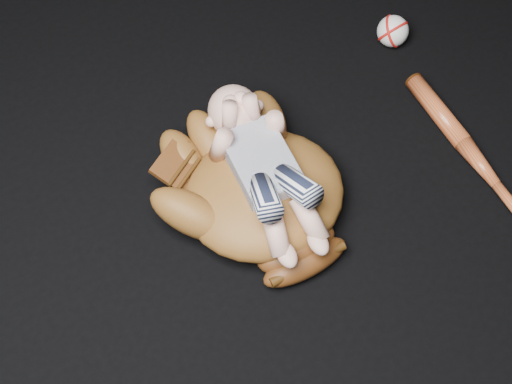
# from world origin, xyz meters

# --- Properties ---
(baseball_glove) EXTENTS (0.39, 0.45, 0.14)m
(baseball_glove) POSITION_xyz_m (-0.09, -0.01, 0.07)
(baseball_glove) COLOR #5D3613
(baseball_glove) RESTS_ON ground
(newborn_baby) EXTENTS (0.22, 0.40, 0.15)m
(newborn_baby) POSITION_xyz_m (-0.08, -0.01, 0.13)
(newborn_baby) COLOR #D9A08C
(newborn_baby) RESTS_ON baseball_glove
(baseball_bat) EXTENTS (0.08, 0.42, 0.04)m
(baseball_bat) POSITION_xyz_m (0.33, -0.12, 0.02)
(baseball_bat) COLOR #A84620
(baseball_bat) RESTS_ON ground
(baseball) EXTENTS (0.09, 0.09, 0.07)m
(baseball) POSITION_xyz_m (0.39, 0.21, 0.04)
(baseball) COLOR silver
(baseball) RESTS_ON ground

